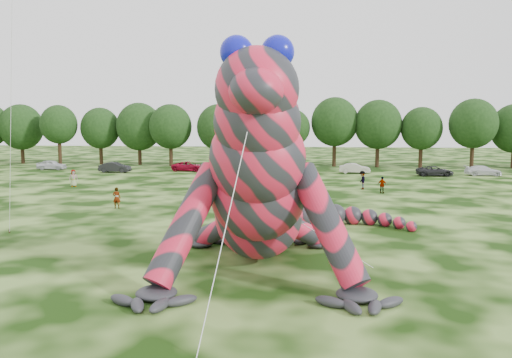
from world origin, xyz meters
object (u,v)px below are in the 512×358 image
Objects in this scene: car_1 at (115,167)px; tree_5 at (139,134)px; car_2 at (190,166)px; spectator_2 at (362,180)px; tree_4 at (100,136)px; inflatable_gecko at (259,156)px; spectator_4 at (73,178)px; car_5 at (355,168)px; car_3 at (227,166)px; spectator_0 at (117,198)px; spectator_3 at (382,185)px; car_6 at (435,171)px; tree_6 at (171,135)px; tree_10 at (335,132)px; tree_7 at (219,135)px; tree_13 at (473,134)px; car_0 at (52,165)px; spectator_1 at (209,187)px; car_4 at (279,167)px; spectator_5 at (297,201)px; tree_9 at (292,138)px; tree_12 at (421,137)px; tree_3 at (59,135)px; tree_8 at (257,137)px; car_7 at (483,171)px; tree_2 at (22,134)px.

tree_5 is at bearing 3.83° from car_1.
spectator_2 is at bearing -119.55° from car_2.
tree_4 reaches higher than spectator_2.
inflatable_gecko is 60.66m from tree_4.
car_5 is at bearing -4.94° from spectator_4.
tree_5 is at bearing 57.95° from car_3.
spectator_3 is at bearing -157.68° from spectator_0.
car_6 is (42.45, -12.30, -4.27)m from tree_5.
tree_6 reaches higher than spectator_0.
tree_7 is at bearing -174.20° from tree_10.
car_1 is at bearing 113.92° from car_2.
tree_5 is at bearing 178.51° from tree_13.
tree_13 is 54.28m from spectator_0.
car_6 is at bearing -142.25° from spectator_0.
car_6 is 2.42× the size of spectator_2.
tree_4 is 10.88m from car_0.
car_5 is at bearing -85.78° from car_1.
tree_10 reaches higher than spectator_1.
tree_4 is 2.23× the size of car_0.
tree_7 is 31.14m from spectator_2.
tree_5 is at bearing 60.53° from spectator_4.
spectator_5 is (3.13, -29.53, 0.16)m from car_4.
car_5 is at bearing -91.41° from car_0.
tree_9 is 16.60m from car_2.
car_5 is 0.89× the size of car_6.
car_2 reaches higher than car_5.
spectator_5 is (-6.19, -13.95, -0.01)m from spectator_2.
spectator_1 is at bearing -68.21° from tree_6.
tree_3 is at bearing -179.31° from tree_12.
car_2 is 29.97m from spectator_0.
car_0 is 47.49m from spectator_3.
spectator_0 is at bearing -115.28° from tree_10.
spectator_3 is at bearing -108.65° from tree_12.
tree_3 is 0.99× the size of tree_6.
car_6 is (29.41, -10.67, -4.11)m from tree_7.
car_0 is (-40.22, -9.53, -4.56)m from tree_10.
spectator_3 is 31.50m from spectator_4.
tree_12 reaches higher than spectator_0.
car_1 is (10.50, -2.89, 0.00)m from car_0.
spectator_3 is at bearing -40.45° from tree_5.
tree_5 is at bearing -13.75° from spectator_3.
tree_5 is 2.11× the size of car_3.
car_6 is 18.61m from spectator_3.
tree_3 is 2.32× the size of car_0.
car_6 is 2.84× the size of spectator_3.
spectator_2 is at bearing -38.98° from tree_5.
tree_8 is 2.02× the size of car_4.
car_0 is at bearing 123.81° from inflatable_gecko.
tree_7 is 2.15× the size of car_7.
tree_2 is at bearing 177.38° from tree_8.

